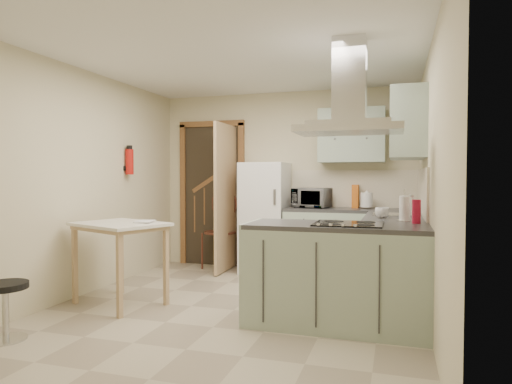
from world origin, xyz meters
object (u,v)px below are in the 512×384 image
(bentwood_chair, at_px, (220,232))
(microwave, at_px, (312,198))
(peninsula, at_px, (337,275))
(stool, at_px, (6,311))
(drop_leaf_table, at_px, (120,264))
(extractor_hood, at_px, (349,130))
(fridge, at_px, (265,218))

(bentwood_chair, bearing_deg, microwave, 10.01)
(peninsula, height_order, bentwood_chair, bentwood_chair)
(microwave, bearing_deg, stool, -108.07)
(stool, bearing_deg, microwave, 58.72)
(peninsula, bearing_deg, stool, -155.57)
(peninsula, relative_size, drop_leaf_table, 1.72)
(stool, xyz_separation_m, microwave, (1.91, 3.14, 0.80))
(bentwood_chair, bearing_deg, drop_leaf_table, -86.17)
(extractor_hood, distance_m, stool, 3.20)
(extractor_hood, xyz_separation_m, bentwood_chair, (-2.02, 2.06, -1.21))
(extractor_hood, distance_m, drop_leaf_table, 2.65)
(extractor_hood, xyz_separation_m, microwave, (-0.69, 2.01, -0.69))
(drop_leaf_table, relative_size, bentwood_chair, 0.88)
(peninsula, xyz_separation_m, microwave, (-0.59, 2.01, 0.58))
(drop_leaf_table, height_order, microwave, microwave)
(stool, relative_size, microwave, 1.00)
(fridge, distance_m, microwave, 0.70)
(fridge, distance_m, drop_leaf_table, 2.21)
(stool, bearing_deg, bentwood_chair, 79.71)
(fridge, bearing_deg, extractor_hood, -56.21)
(stool, distance_m, microwave, 3.76)
(drop_leaf_table, relative_size, stool, 1.92)
(fridge, xyz_separation_m, drop_leaf_table, (-0.99, -1.95, -0.33))
(extractor_hood, bearing_deg, stool, -156.40)
(peninsula, distance_m, drop_leaf_table, 2.21)
(microwave, bearing_deg, fridge, -164.18)
(peninsula, height_order, drop_leaf_table, peninsula)
(fridge, distance_m, extractor_hood, 2.57)
(peninsula, bearing_deg, bentwood_chair, 133.02)
(stool, height_order, microwave, microwave)
(stool, bearing_deg, extractor_hood, 23.60)
(bentwood_chair, xyz_separation_m, stool, (-0.58, -3.19, -0.28))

